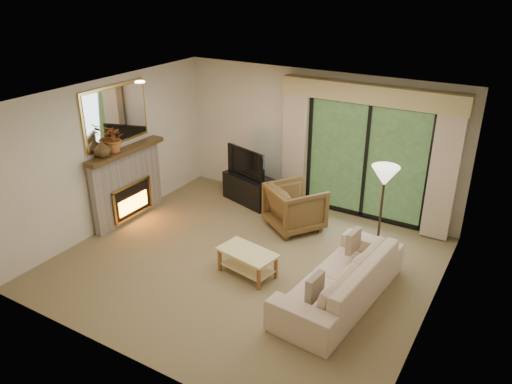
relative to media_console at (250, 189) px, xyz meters
The scene contains 22 objects.
floor 2.26m from the media_console, 60.14° to the right, with size 5.50×5.50×0.00m, color olive.
ceiling 3.24m from the media_console, 60.14° to the right, with size 5.50×5.50×0.00m, color silver.
wall_back 1.62m from the media_console, 26.16° to the left, with size 5.00×5.00×0.00m, color beige.
wall_front 4.70m from the media_console, 75.88° to the right, with size 5.00×5.00×0.00m, color beige.
wall_left 2.74m from the media_console, 129.90° to the right, with size 5.00×5.00×0.00m, color beige.
wall_right 4.45m from the media_console, 26.74° to the right, with size 5.00×5.00×0.00m, color beige.
fireplace 2.35m from the media_console, 130.80° to the right, with size 0.24×1.70×1.37m, color gray, non-canonical shape.
mirror 2.90m from the media_console, 132.35° to the right, with size 0.07×1.45×1.02m, color gold, non-canonical shape.
sliding_door 2.33m from the media_console, 13.27° to the left, with size 2.26×0.10×2.16m, color black, non-canonical shape.
curtain_left 1.27m from the media_console, 26.87° to the left, with size 0.45×0.18×2.35m, color tan.
curtain_right 3.61m from the media_console, ahead, with size 0.45×0.18×2.35m, color tan.
cornice 2.98m from the media_console, 10.95° to the left, with size 3.20×0.24×0.32m, color tan.
media_console is the anchor object (origin of this frame).
tv 0.56m from the media_console, 90.00° to the right, with size 1.01×0.13×0.58m, color black.
armchair 1.36m from the media_console, 22.63° to the right, with size 0.87×0.89×0.81m, color brown.
sofa 3.44m from the media_console, 37.54° to the right, with size 2.36×0.92×0.69m, color tan.
pillow_near 3.85m from the media_console, 46.35° to the right, with size 0.09×0.35×0.35m, color brown.
pillow_far 3.02m from the media_console, 28.14° to the right, with size 0.09×0.34×0.34m, color brown.
coffee_table 2.58m from the media_console, 59.48° to the right, with size 0.88×0.48×0.40m, color #E3CD87, non-canonical shape.
floor_lamp 2.97m from the media_console, 15.17° to the right, with size 0.42×0.42×1.56m, color white, non-canonical shape.
vase 2.96m from the media_console, 123.69° to the right, with size 0.28×0.28×0.29m, color #412E18.
branches 2.80m from the media_console, 127.33° to the right, with size 0.43×0.37×0.48m, color #A05A27.
Camera 1 is at (3.55, -5.69, 4.24)m, focal length 35.00 mm.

